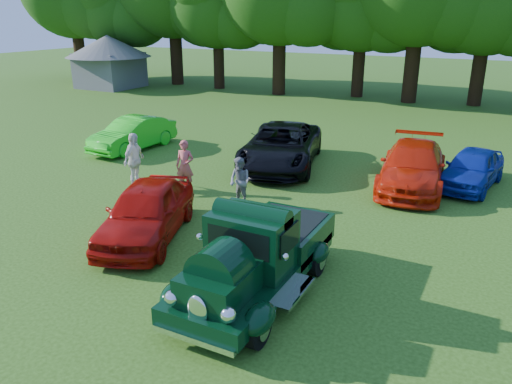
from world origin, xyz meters
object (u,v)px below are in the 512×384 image
at_px(spectator_grey, 240,181).
at_px(spectator_white, 134,161).
at_px(spectator_pink, 185,166).
at_px(back_car_blue, 472,168).
at_px(back_car_black, 281,146).
at_px(gazebo, 109,55).
at_px(back_car_orange, 413,166).
at_px(red_convertible, 146,211).
at_px(back_car_lime, 133,134).
at_px(hero_pickup, 257,257).

relative_size(spectator_grey, spectator_white, 0.79).
distance_m(spectator_pink, spectator_white, 1.74).
bearing_deg(back_car_blue, spectator_pink, -141.27).
distance_m(back_car_black, gazebo, 24.34).
relative_size(back_car_blue, spectator_white, 2.03).
xyz_separation_m(back_car_black, spectator_pink, (-1.61, -3.96, 0.06)).
distance_m(back_car_blue, spectator_pink, 9.51).
height_order(back_car_black, back_car_orange, back_car_black).
height_order(red_convertible, gazebo, gazebo).
height_order(back_car_black, spectator_grey, back_car_black).
height_order(back_car_lime, spectator_grey, spectator_grey).
distance_m(back_car_black, back_car_blue, 6.69).
distance_m(back_car_orange, spectator_grey, 5.91).
distance_m(back_car_black, spectator_grey, 4.29).
relative_size(back_car_black, spectator_white, 3.03).
bearing_deg(back_car_blue, back_car_orange, -142.95).
relative_size(back_car_orange, spectator_grey, 3.37).
height_order(hero_pickup, gazebo, gazebo).
xyz_separation_m(back_car_lime, spectator_grey, (7.16, -3.56, 0.06)).
bearing_deg(hero_pickup, red_convertible, 163.67).
distance_m(back_car_lime, spectator_white, 5.04).
height_order(hero_pickup, red_convertible, hero_pickup).
distance_m(back_car_orange, spectator_pink, 7.51).
distance_m(back_car_blue, spectator_white, 11.21).
xyz_separation_m(red_convertible, spectator_white, (-2.86, 2.93, 0.20)).
bearing_deg(back_car_black, spectator_pink, -126.90).
bearing_deg(back_car_lime, spectator_pink, -30.36).
distance_m(red_convertible, back_car_black, 7.41).
bearing_deg(gazebo, red_convertible, -45.54).
bearing_deg(back_car_blue, gazebo, 164.61).
distance_m(hero_pickup, back_car_orange, 8.46).
bearing_deg(hero_pickup, back_car_orange, 79.64).
relative_size(hero_pickup, back_car_orange, 0.97).
bearing_deg(spectator_pink, spectator_grey, -19.41).
relative_size(spectator_pink, spectator_grey, 1.15).
bearing_deg(gazebo, spectator_white, -45.53).
relative_size(hero_pickup, spectator_pink, 2.85).
xyz_separation_m(hero_pickup, gazebo, (-23.85, 21.56, 1.59)).
relative_size(spectator_white, gazebo, 0.29).
height_order(back_car_lime, gazebo, gazebo).
xyz_separation_m(spectator_white, gazebo, (-17.21, 17.53, 1.48)).
xyz_separation_m(back_car_lime, back_car_blue, (13.22, 1.43, -0.04)).
relative_size(back_car_blue, spectator_pink, 2.23).
relative_size(red_convertible, gazebo, 0.66).
bearing_deg(spectator_white, spectator_grey, -94.73).
xyz_separation_m(hero_pickup, spectator_white, (-6.63, 4.03, 0.11)).
bearing_deg(back_car_black, red_convertible, -107.91).
bearing_deg(spectator_grey, gazebo, 156.99).
bearing_deg(back_car_black, back_car_orange, -16.93).
relative_size(back_car_orange, gazebo, 0.77).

